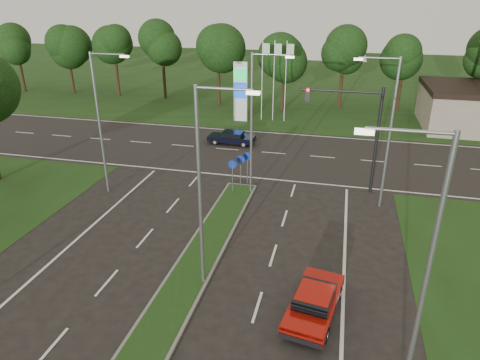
# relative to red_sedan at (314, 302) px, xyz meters

# --- Properties ---
(verge_far) EXTENTS (160.00, 50.00, 0.02)m
(verge_far) POSITION_rel_red_sedan_xyz_m (-5.82, 49.84, -0.62)
(verge_far) COLOR #1B3311
(verge_far) RESTS_ON ground
(cross_road) EXTENTS (160.00, 12.00, 0.02)m
(cross_road) POSITION_rel_red_sedan_xyz_m (-5.82, 18.84, -0.62)
(cross_road) COLOR black
(cross_road) RESTS_ON ground
(median_kerb) EXTENTS (2.00, 26.00, 0.12)m
(median_kerb) POSITION_rel_red_sedan_xyz_m (-5.82, -1.16, -0.56)
(median_kerb) COLOR slate
(median_kerb) RESTS_ON ground
(streetlight_median_near) EXTENTS (2.53, 0.22, 9.00)m
(streetlight_median_near) POSITION_rel_red_sedan_xyz_m (-4.82, 0.84, 4.46)
(streetlight_median_near) COLOR gray
(streetlight_median_near) RESTS_ON ground
(streetlight_median_far) EXTENTS (2.53, 0.22, 9.00)m
(streetlight_median_far) POSITION_rel_red_sedan_xyz_m (-4.82, 10.84, 4.46)
(streetlight_median_far) COLOR gray
(streetlight_median_far) RESTS_ON ground
(streetlight_left_far) EXTENTS (2.53, 0.22, 9.00)m
(streetlight_left_far) POSITION_rel_red_sedan_xyz_m (-14.12, 8.84, 4.46)
(streetlight_left_far) COLOR gray
(streetlight_left_far) RESTS_ON ground
(streetlight_right_far) EXTENTS (2.53, 0.22, 9.00)m
(streetlight_right_far) POSITION_rel_red_sedan_xyz_m (2.98, 10.84, 4.46)
(streetlight_right_far) COLOR gray
(streetlight_right_far) RESTS_ON ground
(streetlight_right_near) EXTENTS (2.53, 0.22, 9.00)m
(streetlight_right_near) POSITION_rel_red_sedan_xyz_m (2.98, -3.16, 4.46)
(streetlight_right_near) COLOR gray
(streetlight_right_near) RESTS_ON ground
(traffic_signal) EXTENTS (5.10, 0.42, 7.00)m
(traffic_signal) POSITION_rel_red_sedan_xyz_m (1.37, 12.84, 4.04)
(traffic_signal) COLOR black
(traffic_signal) RESTS_ON ground
(median_signs) EXTENTS (1.16, 1.76, 2.38)m
(median_signs) POSITION_rel_red_sedan_xyz_m (-5.82, 11.24, 1.10)
(median_signs) COLOR gray
(median_signs) RESTS_ON ground
(gas_pylon) EXTENTS (5.80, 1.26, 8.00)m
(gas_pylon) POSITION_rel_red_sedan_xyz_m (-9.61, 27.89, 2.58)
(gas_pylon) COLOR silver
(gas_pylon) RESTS_ON ground
(treeline_far) EXTENTS (6.00, 6.00, 9.90)m
(treeline_far) POSITION_rel_red_sedan_xyz_m (-5.72, 34.78, 6.22)
(treeline_far) COLOR black
(treeline_far) RESTS_ON ground
(red_sedan) EXTENTS (2.34, 4.38, 1.15)m
(red_sedan) POSITION_rel_red_sedan_xyz_m (0.00, 0.00, 0.00)
(red_sedan) COLOR #990F08
(red_sedan) RESTS_ON ground
(navy_sedan) EXTENTS (4.06, 1.73, 1.11)m
(navy_sedan) POSITION_rel_red_sedan_xyz_m (-8.80, 20.35, -0.02)
(navy_sedan) COLOR black
(navy_sedan) RESTS_ON ground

